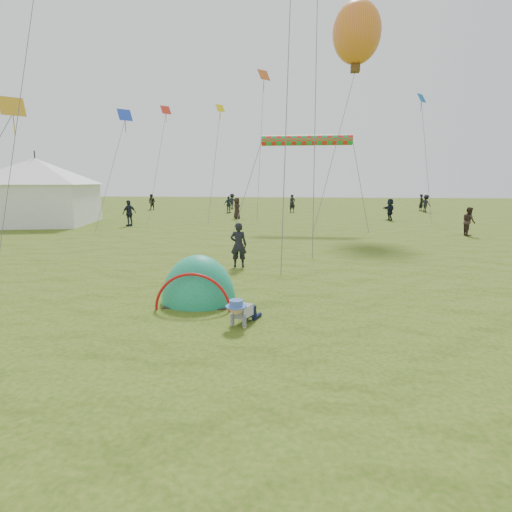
# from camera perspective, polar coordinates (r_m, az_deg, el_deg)

# --- Properties ---
(ground) EXTENTS (140.00, 140.00, 0.00)m
(ground) POSITION_cam_1_polar(r_m,az_deg,el_deg) (8.21, -3.90, -10.51)
(ground) COLOR #2B4A0D
(crawling_toddler) EXTENTS (0.80, 0.93, 0.61)m
(crawling_toddler) POSITION_cam_1_polar(r_m,az_deg,el_deg) (8.40, -2.06, -7.80)
(crawling_toddler) COLOR black
(crawling_toddler) RESTS_ON ground
(popup_tent) EXTENTS (1.91, 1.61, 2.39)m
(popup_tent) POSITION_cam_1_polar(r_m,az_deg,el_deg) (10.11, -8.15, -6.52)
(popup_tent) COLOR #148440
(popup_tent) RESTS_ON ground
(standing_adult) EXTENTS (0.59, 0.40, 1.57)m
(standing_adult) POSITION_cam_1_polar(r_m,az_deg,el_deg) (13.90, -2.51, 1.59)
(standing_adult) COLOR black
(standing_adult) RESTS_ON ground
(event_marquee) EXTENTS (8.51, 8.51, 4.87)m
(event_marquee) POSITION_cam_1_polar(r_m,az_deg,el_deg) (31.90, -28.71, 8.37)
(event_marquee) COLOR white
(event_marquee) RESTS_ON ground
(crowd_person_0) EXTENTS (0.70, 0.65, 1.60)m
(crowd_person_0) POSITION_cam_1_polar(r_m,az_deg,el_deg) (32.88, -31.14, 5.31)
(crowd_person_0) COLOR black
(crowd_person_0) RESTS_ON ground
(crowd_person_1) EXTENTS (0.61, 0.78, 1.59)m
(crowd_person_1) POSITION_cam_1_polar(r_m,az_deg,el_deg) (25.03, 28.12, 4.39)
(crowd_person_1) COLOR #352722
(crowd_person_1) RESTS_ON ground
(crowd_person_2) EXTENTS (0.96, 0.91, 1.59)m
(crowd_person_2) POSITION_cam_1_polar(r_m,az_deg,el_deg) (38.47, -3.96, 7.34)
(crowd_person_2) COLOR #263644
(crowd_person_2) RESTS_ON ground
(crowd_person_3) EXTENTS (1.23, 0.94, 1.67)m
(crowd_person_3) POSITION_cam_1_polar(r_m,az_deg,el_deg) (44.18, -3.43, 7.82)
(crowd_person_3) COLOR black
(crowd_person_3) RESTS_ON ground
(crowd_person_4) EXTENTS (0.63, 0.88, 1.69)m
(crowd_person_4) POSITION_cam_1_polar(r_m,az_deg,el_deg) (32.35, -2.76, 6.83)
(crowd_person_4) COLOR black
(crowd_person_4) RESTS_ON ground
(crowd_person_5) EXTENTS (0.86, 1.63, 1.68)m
(crowd_person_5) POSITION_cam_1_polar(r_m,az_deg,el_deg) (32.56, 18.57, 6.31)
(crowd_person_5) COLOR black
(crowd_person_5) RESTS_ON ground
(crowd_person_6) EXTENTS (0.74, 0.64, 1.72)m
(crowd_person_6) POSITION_cam_1_polar(r_m,az_deg,el_deg) (39.45, 5.21, 7.50)
(crowd_person_6) COLOR black
(crowd_person_6) RESTS_ON ground
(crowd_person_7) EXTENTS (0.90, 0.75, 1.67)m
(crowd_person_7) POSITION_cam_1_polar(r_m,az_deg,el_deg) (43.67, -14.64, 7.46)
(crowd_person_7) COLOR black
(crowd_person_7) RESTS_ON ground
(crowd_person_8) EXTENTS (0.88, 1.09, 1.74)m
(crowd_person_8) POSITION_cam_1_polar(r_m,az_deg,el_deg) (28.23, -17.65, 5.85)
(crowd_person_8) COLOR #212735
(crowd_person_8) RESTS_ON ground
(crowd_person_9) EXTENTS (1.13, 1.27, 1.70)m
(crowd_person_9) POSITION_cam_1_polar(r_m,az_deg,el_deg) (42.66, 23.09, 6.92)
(crowd_person_9) COLOR black
(crowd_person_9) RESTS_ON ground
(crowd_person_10) EXTENTS (0.68, 0.89, 1.62)m
(crowd_person_10) POSITION_cam_1_polar(r_m,az_deg,el_deg) (30.62, -29.23, 5.23)
(crowd_person_10) COLOR #383029
(crowd_person_10) RESTS_ON ground
(crowd_person_12) EXTENTS (0.71, 0.74, 1.71)m
(crowd_person_12) POSITION_cam_1_polar(r_m,az_deg,el_deg) (44.28, 22.55, 7.06)
(crowd_person_12) COLOR black
(crowd_person_12) RESTS_ON ground
(balloon_kite) EXTENTS (2.96, 2.96, 4.14)m
(balloon_kite) POSITION_cam_1_polar(r_m,az_deg,el_deg) (28.82, 14.18, 28.12)
(balloon_kite) COLOR orange
(rainbow_tube_kite) EXTENTS (5.53, 0.64, 0.64)m
(rainbow_tube_kite) POSITION_cam_1_polar(r_m,az_deg,el_deg) (25.69, 7.24, 16.10)
(rainbow_tube_kite) COLOR red
(diamond_kite_1) EXTENTS (0.88, 0.88, 0.72)m
(diamond_kite_1) POSITION_cam_1_polar(r_m,az_deg,el_deg) (36.92, -12.77, 19.68)
(diamond_kite_1) COLOR red
(diamond_kite_2) EXTENTS (1.03, 1.03, 0.84)m
(diamond_kite_2) POSITION_cam_1_polar(r_m,az_deg,el_deg) (21.30, -31.49, 17.78)
(diamond_kite_2) COLOR gold
(diamond_kite_4) EXTENTS (0.87, 0.87, 0.71)m
(diamond_kite_4) POSITION_cam_1_polar(r_m,az_deg,el_deg) (37.02, 22.59, 20.12)
(diamond_kite_4) COLOR #1265B3
(diamond_kite_7) EXTENTS (1.12, 1.12, 0.91)m
(diamond_kite_7) POSITION_cam_1_polar(r_m,az_deg,el_deg) (37.20, 1.13, 24.45)
(diamond_kite_7) COLOR #CC5F21
(diamond_kite_8) EXTENTS (0.76, 0.76, 0.62)m
(diamond_kite_8) POSITION_cam_1_polar(r_m,az_deg,el_deg) (35.04, -5.13, 20.30)
(diamond_kite_8) COLOR yellow
(diamond_kite_10) EXTENTS (0.98, 0.98, 0.80)m
(diamond_kite_10) POSITION_cam_1_polar(r_m,az_deg,el_deg) (29.92, -18.23, 18.60)
(diamond_kite_10) COLOR blue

